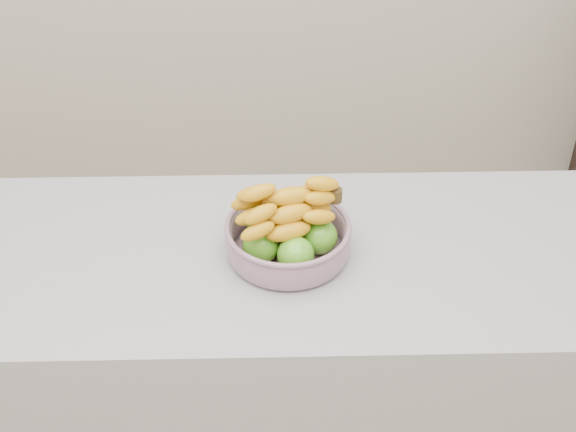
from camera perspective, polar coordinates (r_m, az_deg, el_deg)
name	(u,v)px	position (r m, az deg, el deg)	size (l,w,h in m)	color
counter	(228,393)	(2.04, -4.31, -12.42)	(2.00, 0.60, 0.90)	#9C9CA4
fruit_bowl	(288,234)	(1.69, -0.01, -1.28)	(0.27, 0.27, 0.17)	#8C94A8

